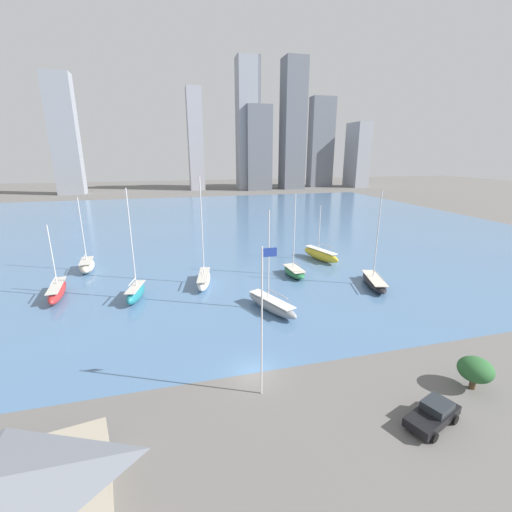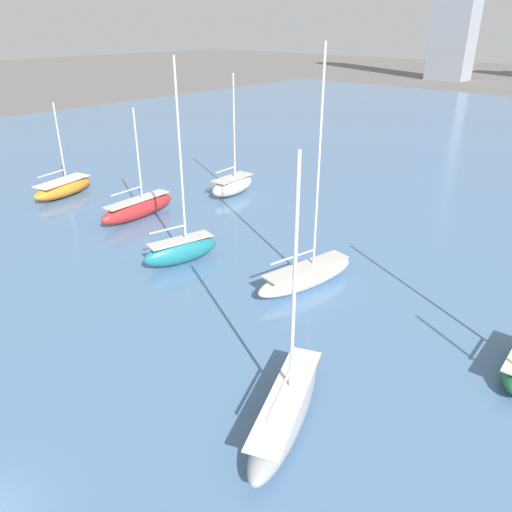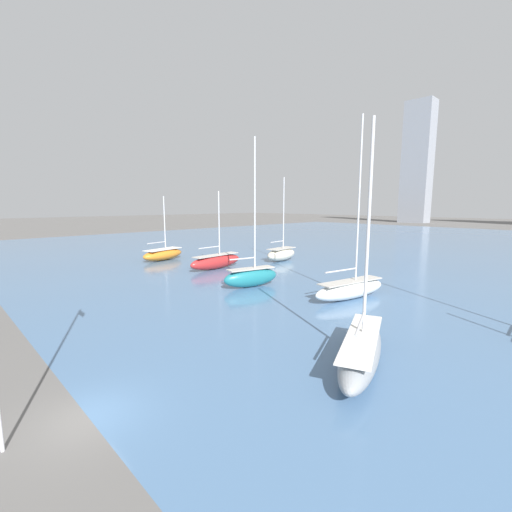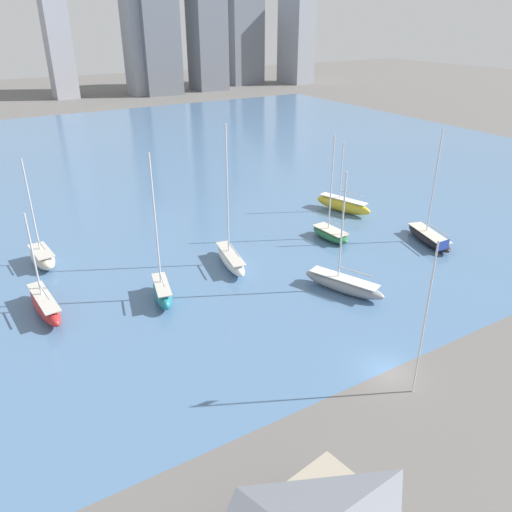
{
  "view_description": "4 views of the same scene",
  "coord_description": "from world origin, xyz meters",
  "views": [
    {
      "loc": [
        -6.86,
        -26.86,
        19.88
      ],
      "look_at": [
        5.06,
        18.52,
        5.8
      ],
      "focal_mm": 24.0,
      "sensor_mm": 36.0,
      "label": 1
    },
    {
      "loc": [
        16.88,
        -2.35,
        17.79
      ],
      "look_at": [
        -2.33,
        18.89,
        4.21
      ],
      "focal_mm": 35.0,
      "sensor_mm": 36.0,
      "label": 2
    },
    {
      "loc": [
        14.22,
        -4.08,
        8.77
      ],
      "look_at": [
        -6.81,
        16.32,
        4.34
      ],
      "focal_mm": 24.0,
      "sensor_mm": 36.0,
      "label": 3
    },
    {
      "loc": [
        -26.78,
        -23.08,
        26.96
      ],
      "look_at": [
        -4.15,
        14.54,
        5.79
      ],
      "focal_mm": 35.0,
      "sensor_mm": 36.0,
      "label": 4
    }
  ],
  "objects": [
    {
      "name": "sailboat_cream",
      "position": [
        -21.09,
        35.72,
        1.11
      ],
      "size": [
        2.89,
        6.49,
        12.88
      ],
      "rotation": [
        0.0,
        0.0,
        0.09
      ],
      "color": "beige",
      "rests_on": "harbor_water"
    },
    {
      "name": "sailboat_white",
      "position": [
        -1.99,
        23.98,
        1.03
      ],
      "size": [
        3.51,
        8.94,
        16.65
      ],
      "rotation": [
        0.0,
        0.0,
        -0.19
      ],
      "color": "white",
      "rests_on": "harbor_water"
    },
    {
      "name": "sailboat_gray",
      "position": [
        5.54,
        12.34,
        0.96
      ],
      "size": [
        5.43,
        9.42,
        13.25
      ],
      "rotation": [
        0.0,
        0.0,
        0.39
      ],
      "color": "gray",
      "rests_on": "harbor_water"
    },
    {
      "name": "ground_plane",
      "position": [
        0.0,
        0.0,
        0.0
      ],
      "size": [
        500.0,
        500.0,
        0.0
      ],
      "primitive_type": "plane",
      "color": "#605E5B"
    },
    {
      "name": "harbor_water",
      "position": [
        0.0,
        70.0,
        0.0
      ],
      "size": [
        180.0,
        140.0,
        0.0
      ],
      "color": "#4C7099",
      "rests_on": "ground_plane"
    },
    {
      "name": "sailboat_teal",
      "position": [
        -11.91,
        20.53,
        1.19
      ],
      "size": [
        3.15,
        6.64,
        15.62
      ],
      "rotation": [
        0.0,
        0.0,
        -0.23
      ],
      "color": "#1E757F",
      "rests_on": "harbor_water"
    },
    {
      "name": "sailboat_orange",
      "position": [
        -34.63,
        22.72,
        0.97
      ],
      "size": [
        4.32,
        8.06,
        10.04
      ],
      "rotation": [
        0.0,
        0.0,
        0.24
      ],
      "color": "orange",
      "rests_on": "harbor_water"
    },
    {
      "name": "sailboat_red",
      "position": [
        -22.85,
        24.24,
        1.06
      ],
      "size": [
        2.56,
        8.91,
        10.54
      ],
      "rotation": [
        0.0,
        0.0,
        0.08
      ],
      "color": "#B72828",
      "rests_on": "harbor_water"
    }
  ]
}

